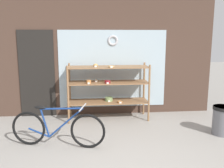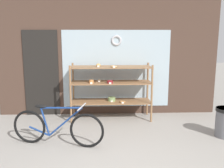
# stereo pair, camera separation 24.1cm
# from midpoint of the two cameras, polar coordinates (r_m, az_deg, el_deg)

# --- Properties ---
(ground_plane) EXTENTS (30.00, 30.00, 0.00)m
(ground_plane) POSITION_cam_midpoint_polar(r_m,az_deg,el_deg) (3.96, 2.08, -18.54)
(ground_plane) COLOR gray
(storefront_facade) EXTENTS (5.45, 0.13, 3.66)m
(storefront_facade) POSITION_cam_midpoint_polar(r_m,az_deg,el_deg) (6.18, -0.14, 9.23)
(storefront_facade) COLOR #473328
(storefront_facade) RESTS_ON ground_plane
(display_case) EXTENTS (1.88, 0.59, 1.33)m
(display_case) POSITION_cam_midpoint_polar(r_m,az_deg,el_deg) (5.85, 0.89, -0.27)
(display_case) COLOR #8E6642
(display_case) RESTS_ON ground_plane
(bicycle) EXTENTS (1.68, 0.53, 0.76)m
(bicycle) POSITION_cam_midpoint_polar(r_m,az_deg,el_deg) (4.62, -10.99, -9.68)
(bicycle) COLOR black
(bicycle) RESTS_ON ground_plane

